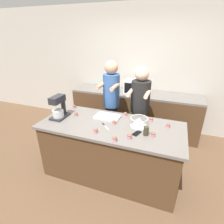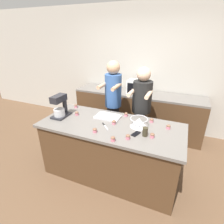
# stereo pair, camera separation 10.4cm
# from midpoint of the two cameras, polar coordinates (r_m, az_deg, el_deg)

# --- Properties ---
(ground_plane) EXTENTS (16.00, 16.00, 0.00)m
(ground_plane) POSITION_cam_midpoint_polar(r_m,az_deg,el_deg) (3.06, 0.69, -18.92)
(ground_plane) COLOR brown
(back_wall) EXTENTS (10.00, 0.06, 2.70)m
(back_wall) POSITION_cam_midpoint_polar(r_m,az_deg,el_deg) (4.09, 10.91, 13.30)
(back_wall) COLOR #B2ADA3
(back_wall) RESTS_ON ground_plane
(island_counter) EXTENTS (2.08, 0.90, 0.89)m
(island_counter) POSITION_cam_midpoint_polar(r_m,az_deg,el_deg) (2.78, 0.73, -12.17)
(island_counter) COLOR #4C331E
(island_counter) RESTS_ON ground_plane
(back_counter) EXTENTS (2.80, 0.60, 0.92)m
(back_counter) POSITION_cam_midpoint_polar(r_m,az_deg,el_deg) (4.03, 8.84, -0.05)
(back_counter) COLOR #4C331E
(back_counter) RESTS_ON ground_plane
(person_left) EXTENTS (0.31, 0.49, 1.69)m
(person_left) POSITION_cam_midpoint_polar(r_m,az_deg,el_deg) (3.21, 1.29, 2.63)
(person_left) COLOR #232328
(person_left) RESTS_ON ground_plane
(person_right) EXTENTS (0.34, 0.50, 1.62)m
(person_right) POSITION_cam_midpoint_polar(r_m,az_deg,el_deg) (3.10, 10.40, 0.27)
(person_right) COLOR brown
(person_right) RESTS_ON ground_plane
(stand_mixer) EXTENTS (0.20, 0.30, 0.36)m
(stand_mixer) POSITION_cam_midpoint_polar(r_m,az_deg,el_deg) (2.82, -15.57, 1.48)
(stand_mixer) COLOR #232328
(stand_mixer) RESTS_ON island_counter
(mixing_bowl) EXTENTS (0.25, 0.25, 0.13)m
(mixing_bowl) POSITION_cam_midpoint_polar(r_m,az_deg,el_deg) (2.50, 9.93, -3.27)
(mixing_bowl) COLOR #BCBCC1
(mixing_bowl) RESTS_ON island_counter
(baking_tray) EXTENTS (0.39, 0.25, 0.04)m
(baking_tray) POSITION_cam_midpoint_polar(r_m,az_deg,el_deg) (2.74, -0.28, -1.47)
(baking_tray) COLOR #BCBCC1
(baking_tray) RESTS_ON island_counter
(microwave_oven) EXTENTS (0.46, 0.33, 0.27)m
(microwave_oven) POSITION_cam_midpoint_polar(r_m,az_deg,el_deg) (3.83, 9.39, 8.08)
(microwave_oven) COLOR silver
(microwave_oven) RESTS_ON back_counter
(cell_phone) EXTENTS (0.11, 0.16, 0.01)m
(cell_phone) POSITION_cam_midpoint_polar(r_m,az_deg,el_deg) (2.33, 9.08, -7.04)
(cell_phone) COLOR black
(cell_phone) RESTS_ON island_counter
(drinking_glass) EXTENTS (0.07, 0.07, 0.12)m
(drinking_glass) POSITION_cam_midpoint_polar(r_m,az_deg,el_deg) (2.29, 12.06, -6.34)
(drinking_glass) COLOR #332D1E
(drinking_glass) RESTS_ON island_counter
(knife) EXTENTS (0.17, 0.17, 0.01)m
(knife) POSITION_cam_midpoint_polar(r_m,az_deg,el_deg) (2.50, -1.17, -4.54)
(knife) COLOR #BCBCC1
(knife) RESTS_ON island_counter
(cupcake_0) EXTENTS (0.06, 0.06, 0.06)m
(cupcake_0) POSITION_cam_midpoint_polar(r_m,az_deg,el_deg) (2.56, 19.07, -4.57)
(cupcake_0) COLOR #D17084
(cupcake_0) RESTS_ON island_counter
(cupcake_1) EXTENTS (0.06, 0.06, 0.06)m
(cupcake_1) POSITION_cam_midpoint_polar(r_m,az_deg,el_deg) (2.54, 1.79, -3.35)
(cupcake_1) COLOR #D17084
(cupcake_1) RESTS_ON island_counter
(cupcake_2) EXTENTS (0.06, 0.06, 0.06)m
(cupcake_2) POSITION_cam_midpoint_polar(r_m,az_deg,el_deg) (2.21, 6.59, -8.03)
(cupcake_2) COLOR #D17084
(cupcake_2) RESTS_ON island_counter
(cupcake_3) EXTENTS (0.06, 0.06, 0.06)m
(cupcake_3) POSITION_cam_midpoint_polar(r_m,az_deg,el_deg) (2.34, -4.36, -5.94)
(cupcake_3) COLOR #D17084
(cupcake_3) RESTS_ON island_counter
(cupcake_4) EXTENTS (0.06, 0.06, 0.06)m
(cupcake_4) POSITION_cam_midpoint_polar(r_m,az_deg,el_deg) (2.29, 14.29, -7.40)
(cupcake_4) COLOR #D17084
(cupcake_4) RESTS_ON island_counter
(cupcake_5) EXTENTS (0.06, 0.06, 0.06)m
(cupcake_5) POSITION_cam_midpoint_polar(r_m,az_deg,el_deg) (3.16, -10.79, 1.96)
(cupcake_5) COLOR #D17084
(cupcake_5) RESTS_ON island_counter
(cupcake_6) EXTENTS (0.06, 0.06, 0.06)m
(cupcake_6) POSITION_cam_midpoint_polar(r_m,az_deg,el_deg) (2.79, 5.67, -0.76)
(cupcake_6) COLOR #D17084
(cupcake_6) RESTS_ON island_counter
(cupcake_7) EXTENTS (0.06, 0.06, 0.06)m
(cupcake_7) POSITION_cam_midpoint_polar(r_m,az_deg,el_deg) (2.67, 13.91, -2.65)
(cupcake_7) COLOR #D17084
(cupcake_7) RESTS_ON island_counter
(cupcake_8) EXTENTS (0.06, 0.06, 0.06)m
(cupcake_8) POSITION_cam_midpoint_polar(r_m,az_deg,el_deg) (2.16, 1.73, -8.71)
(cupcake_8) COLOR #D17084
(cupcake_8) RESTS_ON island_counter
(cupcake_9) EXTENTS (0.06, 0.06, 0.06)m
(cupcake_9) POSITION_cam_midpoint_polar(r_m,az_deg,el_deg) (2.86, -10.40, -0.42)
(cupcake_9) COLOR #D17084
(cupcake_9) RESTS_ON island_counter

